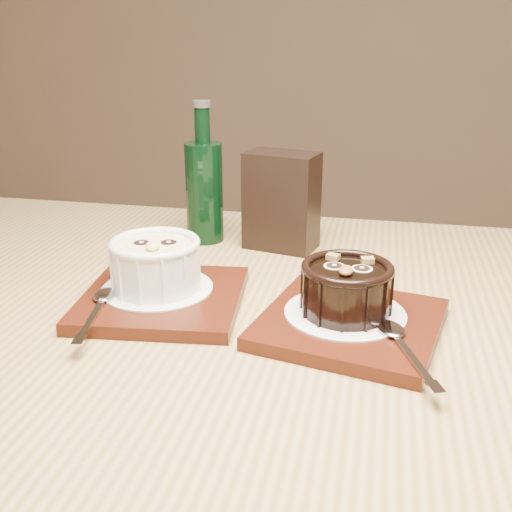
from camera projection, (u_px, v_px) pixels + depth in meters
The scene contains 11 objects.
table at pixel (262, 388), 0.70m from camera, with size 1.20×0.80×0.75m.
tray_left at pixel (163, 299), 0.69m from camera, with size 0.18×0.18×0.01m, color #41160A.
doily_left at pixel (157, 288), 0.70m from camera, with size 0.13×0.13×0.00m, color white.
ramekin_white at pixel (156, 262), 0.69m from camera, with size 0.10×0.10×0.06m.
spoon_left at pixel (97, 308), 0.64m from camera, with size 0.03×0.13×0.01m, color silver, non-canonical shape.
tray_right at pixel (350, 324), 0.64m from camera, with size 0.18×0.18×0.01m, color #41160A.
doily_right at pixel (345, 313), 0.64m from camera, with size 0.13×0.13×0.00m, color white.
ramekin_dark at pixel (347, 286), 0.63m from camera, with size 0.10×0.10×0.06m.
spoon_right at pixel (404, 346), 0.57m from camera, with size 0.03×0.13×0.01m, color silver, non-canonical shape.
condiment_stand at pixel (282, 201), 0.86m from camera, with size 0.10×0.06×0.14m, color black.
green_bottle at pixel (204, 188), 0.89m from camera, with size 0.06×0.06×0.21m.
Camera 1 is at (0.12, -0.40, 1.05)m, focal length 42.00 mm.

